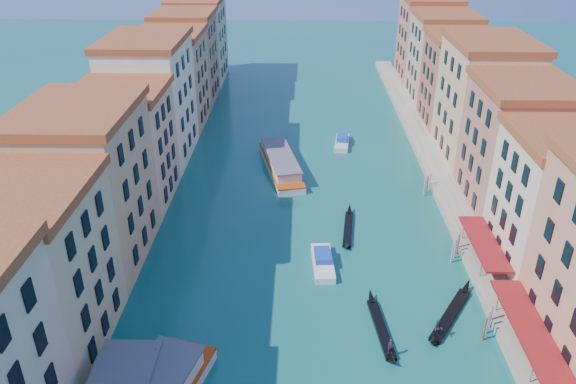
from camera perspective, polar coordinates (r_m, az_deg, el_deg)
left_bank_palazzos at (r=93.41m, az=-14.65°, el=7.43°), size 12.80×128.40×21.00m
right_bank_palazzos at (r=95.18m, az=20.17°, el=7.03°), size 12.80×128.40×21.00m
quay at (r=96.36m, az=14.79°, el=2.10°), size 4.00×140.00×1.00m
restaurant_awnings at (r=61.16m, az=23.47°, el=-12.86°), size 3.20×44.55×3.12m
mooring_poles_right at (r=65.33m, az=18.92°, el=-10.95°), size 1.44×54.24×3.20m
vaporetto_far at (r=94.19m, az=-0.74°, el=2.99°), size 8.52×19.73×2.86m
gondola_fore at (r=61.53m, az=9.44°, el=-13.41°), size 2.21×11.95×2.38m
gondola_right at (r=64.60m, az=16.11°, el=-11.87°), size 7.75×11.56×2.60m
gondola_far at (r=77.87m, az=6.13°, el=-3.59°), size 2.21×11.81×1.67m
motorboat_mid at (r=70.16m, az=3.56°, el=-7.03°), size 2.87×7.85×1.60m
motorboat_far at (r=104.96m, az=5.51°, el=5.11°), size 3.30×7.91×1.59m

